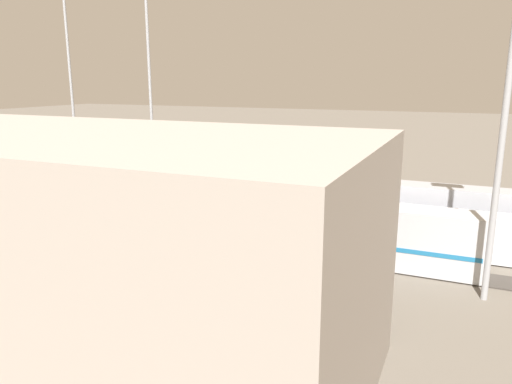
{
  "coord_description": "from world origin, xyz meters",
  "views": [
    {
      "loc": [
        -28.84,
        48.99,
        15.11
      ],
      "look_at": [
        -7.02,
        -0.75,
        2.5
      ],
      "focal_mm": 33.95,
      "sensor_mm": 36.0,
      "label": 1
    }
  ],
  "objects_px": {
    "train_on_track_4": "(113,202)",
    "light_mast_0": "(68,53)",
    "train_on_track_1": "(198,182)",
    "maintenance_shed": "(36,241)",
    "train_on_track_0": "(279,180)",
    "train_on_track_2": "(202,187)",
    "train_on_track_3": "(338,220)",
    "light_mast_2": "(149,57)",
    "light_mast_1": "(510,69)"
  },
  "relations": [
    {
      "from": "train_on_track_2",
      "to": "light_mast_2",
      "type": "height_order",
      "value": "light_mast_2"
    },
    {
      "from": "train_on_track_1",
      "to": "train_on_track_2",
      "type": "distance_m",
      "value": 6.08
    },
    {
      "from": "train_on_track_4",
      "to": "maintenance_shed",
      "type": "bearing_deg",
      "value": 120.3
    },
    {
      "from": "train_on_track_1",
      "to": "light_mast_1",
      "type": "bearing_deg",
      "value": 151.38
    },
    {
      "from": "train_on_track_4",
      "to": "light_mast_0",
      "type": "bearing_deg",
      "value": -40.76
    },
    {
      "from": "light_mast_0",
      "to": "train_on_track_2",
      "type": "bearing_deg",
      "value": 157.54
    },
    {
      "from": "train_on_track_2",
      "to": "light_mast_2",
      "type": "distance_m",
      "value": 25.21
    },
    {
      "from": "train_on_track_2",
      "to": "light_mast_0",
      "type": "relative_size",
      "value": 3.87
    },
    {
      "from": "light_mast_0",
      "to": "train_on_track_0",
      "type": "bearing_deg",
      "value": 175.26
    },
    {
      "from": "maintenance_shed",
      "to": "train_on_track_4",
      "type": "bearing_deg",
      "value": -59.7
    },
    {
      "from": "train_on_track_3",
      "to": "light_mast_2",
      "type": "relative_size",
      "value": 2.46
    },
    {
      "from": "train_on_track_4",
      "to": "train_on_track_2",
      "type": "height_order",
      "value": "same"
    },
    {
      "from": "train_on_track_1",
      "to": "train_on_track_0",
      "type": "height_order",
      "value": "train_on_track_0"
    },
    {
      "from": "light_mast_0",
      "to": "light_mast_2",
      "type": "relative_size",
      "value": 1.06
    },
    {
      "from": "light_mast_0",
      "to": "train_on_track_1",
      "type": "bearing_deg",
      "value": 164.0
    },
    {
      "from": "light_mast_1",
      "to": "maintenance_shed",
      "type": "distance_m",
      "value": 30.54
    },
    {
      "from": "light_mast_1",
      "to": "maintenance_shed",
      "type": "relative_size",
      "value": 0.65
    },
    {
      "from": "train_on_track_1",
      "to": "maintenance_shed",
      "type": "bearing_deg",
      "value": 106.29
    },
    {
      "from": "light_mast_0",
      "to": "light_mast_1",
      "type": "distance_m",
      "value": 68.03
    },
    {
      "from": "train_on_track_0",
      "to": "train_on_track_1",
      "type": "bearing_deg",
      "value": 27.92
    },
    {
      "from": "light_mast_2",
      "to": "maintenance_shed",
      "type": "xyz_separation_m",
      "value": [
        -22.41,
        42.49,
        -12.05
      ]
    },
    {
      "from": "train_on_track_4",
      "to": "maintenance_shed",
      "type": "height_order",
      "value": "maintenance_shed"
    },
    {
      "from": "train_on_track_1",
      "to": "light_mast_2",
      "type": "distance_m",
      "value": 21.56
    },
    {
      "from": "train_on_track_2",
      "to": "light_mast_0",
      "type": "distance_m",
      "value": 38.25
    },
    {
      "from": "train_on_track_1",
      "to": "light_mast_1",
      "type": "xyz_separation_m",
      "value": [
        -34.07,
        18.59,
        13.76
      ]
    },
    {
      "from": "train_on_track_1",
      "to": "light_mast_2",
      "type": "xyz_separation_m",
      "value": [
        12.1,
        -7.2,
        16.33
      ]
    },
    {
      "from": "light_mast_2",
      "to": "maintenance_shed",
      "type": "bearing_deg",
      "value": 117.81
    },
    {
      "from": "train_on_track_4",
      "to": "train_on_track_0",
      "type": "xyz_separation_m",
      "value": [
        -10.98,
        -20.0,
        -0.46
      ]
    },
    {
      "from": "train_on_track_0",
      "to": "train_on_track_2",
      "type": "relative_size",
      "value": 0.08
    },
    {
      "from": "train_on_track_1",
      "to": "train_on_track_0",
      "type": "xyz_separation_m",
      "value": [
        -9.43,
        -5.0,
        0.15
      ]
    },
    {
      "from": "train_on_track_3",
      "to": "light_mast_0",
      "type": "xyz_separation_m",
      "value": [
        49.72,
        -18.14,
        17.33
      ]
    },
    {
      "from": "train_on_track_1",
      "to": "maintenance_shed",
      "type": "distance_m",
      "value": 37.02
    },
    {
      "from": "train_on_track_3",
      "to": "maintenance_shed",
      "type": "distance_m",
      "value": 27.92
    },
    {
      "from": "train_on_track_4",
      "to": "train_on_track_0",
      "type": "height_order",
      "value": "same"
    },
    {
      "from": "train_on_track_3",
      "to": "light_mast_2",
      "type": "bearing_deg",
      "value": -27.22
    },
    {
      "from": "maintenance_shed",
      "to": "train_on_track_0",
      "type": "bearing_deg",
      "value": -88.75
    },
    {
      "from": "maintenance_shed",
      "to": "light_mast_2",
      "type": "bearing_deg",
      "value": -62.19
    },
    {
      "from": "train_on_track_3",
      "to": "light_mast_0",
      "type": "bearing_deg",
      "value": -20.04
    },
    {
      "from": "train_on_track_4",
      "to": "train_on_track_3",
      "type": "xyz_separation_m",
      "value": [
        -22.87,
        -5.0,
        -0.6
      ]
    },
    {
      "from": "train_on_track_4",
      "to": "light_mast_2",
      "type": "xyz_separation_m",
      "value": [
        10.55,
        -22.2,
        15.72
      ]
    },
    {
      "from": "train_on_track_3",
      "to": "light_mast_0",
      "type": "distance_m",
      "value": 55.69
    },
    {
      "from": "train_on_track_4",
      "to": "train_on_track_1",
      "type": "height_order",
      "value": "train_on_track_4"
    },
    {
      "from": "train_on_track_1",
      "to": "maintenance_shed",
      "type": "relative_size",
      "value": 3.22
    },
    {
      "from": "train_on_track_3",
      "to": "train_on_track_0",
      "type": "distance_m",
      "value": 19.15
    },
    {
      "from": "light_mast_0",
      "to": "light_mast_2",
      "type": "bearing_deg",
      "value": 176.69
    },
    {
      "from": "train_on_track_0",
      "to": "maintenance_shed",
      "type": "relative_size",
      "value": 0.27
    },
    {
      "from": "train_on_track_4",
      "to": "maintenance_shed",
      "type": "distance_m",
      "value": 23.79
    },
    {
      "from": "train_on_track_4",
      "to": "train_on_track_3",
      "type": "distance_m",
      "value": 23.42
    },
    {
      "from": "train_on_track_4",
      "to": "train_on_track_3",
      "type": "bearing_deg",
      "value": -167.67
    },
    {
      "from": "train_on_track_3",
      "to": "light_mast_2",
      "type": "height_order",
      "value": "light_mast_2"
    }
  ]
}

